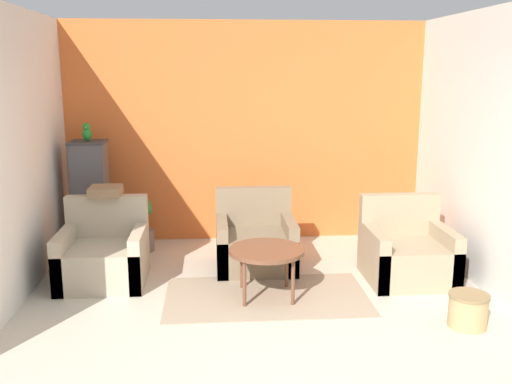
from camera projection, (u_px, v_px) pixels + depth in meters
name	position (u px, v px, depth m)	size (l,w,h in m)	color
ground_plane	(272.00, 361.00, 4.38)	(20.00, 20.00, 0.00)	beige
wall_back_accent	(246.00, 133.00, 7.31)	(4.66, 0.06, 2.79)	orange
wall_left	(19.00, 154.00, 5.51)	(0.06, 3.28, 2.79)	silver
wall_right	(479.00, 149.00, 5.86)	(0.06, 3.28, 2.79)	silver
area_rug	(266.00, 296.00, 5.61)	(1.98, 1.13, 0.01)	gray
coffee_table	(267.00, 253.00, 5.51)	(0.74, 0.74, 0.50)	brown
armchair_left	(104.00, 256.00, 5.97)	(0.87, 0.84, 0.86)	tan
armchair_right	(407.00, 254.00, 6.04)	(0.87, 0.84, 0.86)	#9E896B
armchair_middle	(255.00, 243.00, 6.41)	(0.87, 0.84, 0.86)	#7A664C
birdcage	(91.00, 200.00, 6.87)	(0.52, 0.52, 1.36)	#353539
parrot	(87.00, 133.00, 6.70)	(0.10, 0.18, 0.22)	#1E842D
potted_plant	(142.00, 224.00, 6.97)	(0.29, 0.29, 0.68)	#66605B
wicker_basket	(468.00, 309.00, 4.94)	(0.35, 0.35, 0.30)	tan
throw_pillow	(106.00, 191.00, 6.13)	(0.33, 0.33, 0.10)	#846647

